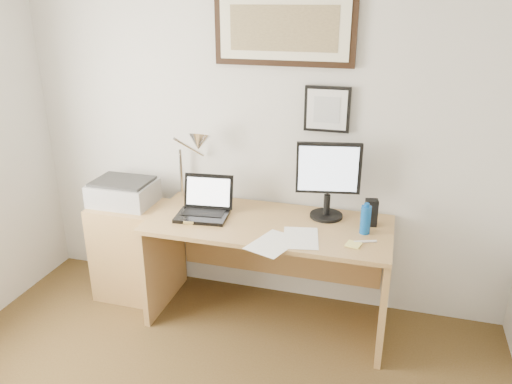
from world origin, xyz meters
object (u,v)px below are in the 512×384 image
(water_bottle, at_px, (365,220))
(printer, at_px, (123,192))
(desk, at_px, (271,248))
(lcd_monitor, at_px, (328,177))
(book, at_px, (185,214))
(side_cabinet, at_px, (132,250))
(laptop, at_px, (204,207))

(water_bottle, height_order, printer, water_bottle)
(desk, bearing_deg, lcd_monitor, 15.99)
(book, distance_m, desk, 0.64)
(water_bottle, distance_m, book, 1.19)
(water_bottle, relative_size, lcd_monitor, 0.35)
(water_bottle, bearing_deg, lcd_monitor, 147.40)
(water_bottle, height_order, book, water_bottle)
(side_cabinet, distance_m, desk, 1.08)
(lcd_monitor, xyz_separation_m, printer, (-1.46, -0.11, -0.22))
(water_bottle, height_order, lcd_monitor, lcd_monitor)
(printer, bearing_deg, desk, 0.31)
(water_bottle, distance_m, printer, 1.73)
(side_cabinet, relative_size, desk, 0.46)
(lcd_monitor, bearing_deg, desk, -164.01)
(lcd_monitor, bearing_deg, book, -165.73)
(lcd_monitor, distance_m, printer, 1.48)
(side_cabinet, xyz_separation_m, printer, (-0.04, 0.03, 0.45))
(side_cabinet, relative_size, lcd_monitor, 1.40)
(side_cabinet, bearing_deg, water_bottle, -1.22)
(desk, relative_size, printer, 3.64)
(water_bottle, bearing_deg, side_cabinet, 178.78)
(side_cabinet, distance_m, water_bottle, 1.76)
(laptop, distance_m, lcd_monitor, 0.85)
(book, relative_size, printer, 0.68)
(side_cabinet, height_order, laptop, laptop)
(water_bottle, xyz_separation_m, laptop, (-1.07, -0.01, -0.03))
(side_cabinet, height_order, lcd_monitor, lcd_monitor)
(water_bottle, bearing_deg, desk, 173.45)
(desk, xyz_separation_m, laptop, (-0.45, -0.09, 0.29))
(book, distance_m, lcd_monitor, 0.99)
(desk, bearing_deg, printer, -179.69)
(water_bottle, height_order, desk, water_bottle)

